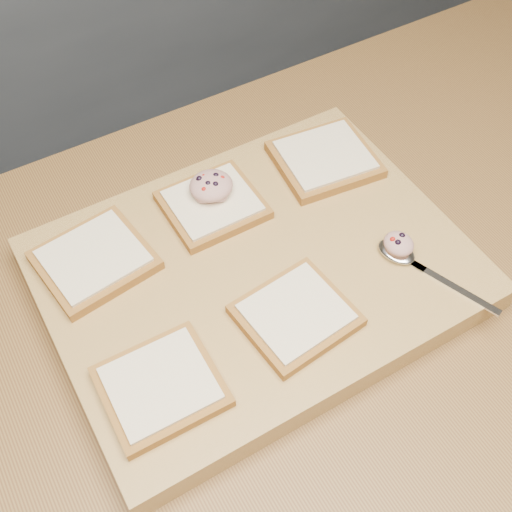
{
  "coord_description": "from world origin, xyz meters",
  "views": [
    {
      "loc": [
        -0.28,
        -0.32,
        1.53
      ],
      "look_at": [
        -0.06,
        0.07,
        0.95
      ],
      "focal_mm": 45.0,
      "sensor_mm": 36.0,
      "label": 1
    }
  ],
  "objects_px": {
    "bread_far_center": "(213,204)",
    "spoon": "(405,257)",
    "tuna_salad_dollop": "(211,185)",
    "cutting_board": "(256,273)"
  },
  "relations": [
    {
      "from": "bread_far_center",
      "to": "spoon",
      "type": "height_order",
      "value": "bread_far_center"
    },
    {
      "from": "tuna_salad_dollop",
      "to": "cutting_board",
      "type": "bearing_deg",
      "value": -90.77
    },
    {
      "from": "cutting_board",
      "to": "spoon",
      "type": "relative_size",
      "value": 3.11
    },
    {
      "from": "cutting_board",
      "to": "bread_far_center",
      "type": "height_order",
      "value": "bread_far_center"
    },
    {
      "from": "cutting_board",
      "to": "tuna_salad_dollop",
      "type": "height_order",
      "value": "tuna_salad_dollop"
    },
    {
      "from": "spoon",
      "to": "cutting_board",
      "type": "bearing_deg",
      "value": 151.62
    },
    {
      "from": "bread_far_center",
      "to": "spoon",
      "type": "xyz_separation_m",
      "value": [
        0.16,
        -0.18,
        -0.0
      ]
    },
    {
      "from": "cutting_board",
      "to": "spoon",
      "type": "bearing_deg",
      "value": -28.38
    },
    {
      "from": "bread_far_center",
      "to": "spoon",
      "type": "relative_size",
      "value": 0.75
    },
    {
      "from": "cutting_board",
      "to": "bread_far_center",
      "type": "bearing_deg",
      "value": 91.98
    }
  ]
}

